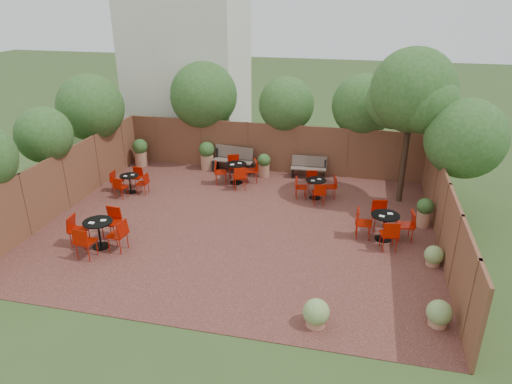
# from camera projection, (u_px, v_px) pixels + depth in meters

# --- Properties ---
(ground) EXTENTS (80.00, 80.00, 0.00)m
(ground) POSITION_uv_depth(u_px,v_px,m) (239.00, 226.00, 14.72)
(ground) COLOR #354F23
(ground) RESTS_ON ground
(courtyard_paving) EXTENTS (12.00, 10.00, 0.02)m
(courtyard_paving) POSITION_uv_depth(u_px,v_px,m) (239.00, 226.00, 14.71)
(courtyard_paving) COLOR #3A1B17
(courtyard_paving) RESTS_ON ground
(fence_back) EXTENTS (12.00, 0.08, 2.00)m
(fence_back) POSITION_uv_depth(u_px,v_px,m) (271.00, 148.00, 18.79)
(fence_back) COLOR brown
(fence_back) RESTS_ON ground
(fence_left) EXTENTS (0.08, 10.00, 2.00)m
(fence_left) POSITION_uv_depth(u_px,v_px,m) (66.00, 181.00, 15.56)
(fence_left) COLOR brown
(fence_left) RESTS_ON ground
(fence_right) EXTENTS (0.08, 10.00, 2.00)m
(fence_right) POSITION_uv_depth(u_px,v_px,m) (445.00, 217.00, 13.08)
(fence_right) COLOR brown
(fence_right) RESTS_ON ground
(neighbour_building) EXTENTS (5.00, 4.00, 8.00)m
(neighbour_building) POSITION_uv_depth(u_px,v_px,m) (188.00, 58.00, 21.21)
(neighbour_building) COLOR silver
(neighbour_building) RESTS_ON ground
(overhang_foliage) EXTENTS (15.68, 10.57, 2.78)m
(overhang_foliage) POSITION_uv_depth(u_px,v_px,m) (232.00, 112.00, 17.08)
(overhang_foliage) COLOR #26501A
(overhang_foliage) RESTS_ON ground
(courtyard_tree) EXTENTS (2.85, 2.76, 5.26)m
(courtyard_tree) POSITION_uv_depth(u_px,v_px,m) (412.00, 95.00, 14.96)
(courtyard_tree) COLOR black
(courtyard_tree) RESTS_ON courtyard_paving
(park_bench_left) EXTENTS (1.68, 0.70, 1.01)m
(park_bench_left) POSITION_uv_depth(u_px,v_px,m) (233.00, 159.00, 18.95)
(park_bench_left) COLOR brown
(park_bench_left) RESTS_ON courtyard_paving
(park_bench_right) EXTENTS (1.39, 0.50, 0.85)m
(park_bench_right) POSITION_uv_depth(u_px,v_px,m) (309.00, 167.00, 18.33)
(park_bench_right) COLOR brown
(park_bench_right) RESTS_ON courtyard_paving
(bistro_tables) EXTENTS (10.50, 7.25, 0.95)m
(bistro_tables) POSITION_uv_depth(u_px,v_px,m) (236.00, 200.00, 15.37)
(bistro_tables) COLOR black
(bistro_tables) RESTS_ON courtyard_paving
(planters) EXTENTS (11.68, 3.92, 1.16)m
(planters) POSITION_uv_depth(u_px,v_px,m) (224.00, 163.00, 18.33)
(planters) COLOR #A46F52
(planters) RESTS_ON courtyard_paving
(low_shrubs) EXTENTS (3.37, 3.75, 0.64)m
(low_shrubs) POSITION_uv_depth(u_px,v_px,m) (391.00, 296.00, 10.81)
(low_shrubs) COLOR #A46F52
(low_shrubs) RESTS_ON courtyard_paving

